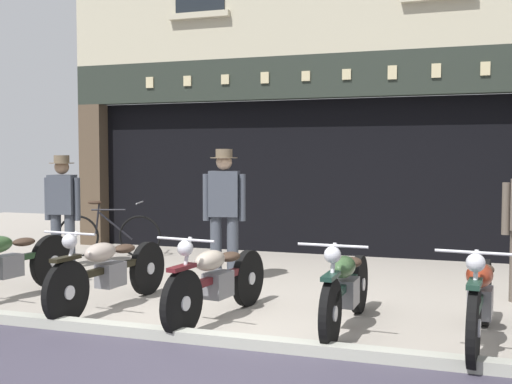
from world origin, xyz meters
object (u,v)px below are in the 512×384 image
object	(u,v)px
motorcycle_center_left	(109,270)
motorcycle_right	(480,297)
motorcycle_center_right	(346,286)
shopkeeper_center	(224,209)
motorcycle_center	(217,279)
motorcycle_left	(6,262)
advert_board_near	(251,156)
leaning_bicycle	(108,234)
salesman_left	(62,205)
advert_board_far	(195,153)

from	to	relation	value
motorcycle_center_left	motorcycle_right	distance (m)	3.80
motorcycle_center_right	shopkeeper_center	xyz separation A→B (m)	(-1.88, 1.63, 0.56)
motorcycle_center_left	motorcycle_center	world-z (taller)	same
motorcycle_left	motorcycle_center_left	distance (m)	1.36
motorcycle_left	motorcycle_center	bearing A→B (deg)	-174.52
advert_board_near	motorcycle_center_right	bearing A→B (deg)	-60.90
motorcycle_center	leaning_bicycle	world-z (taller)	leaning_bicycle
motorcycle_center_left	advert_board_near	world-z (taller)	advert_board_near
motorcycle_left	motorcycle_center_right	world-z (taller)	motorcycle_left
motorcycle_left	motorcycle_center_left	world-z (taller)	motorcycle_left
motorcycle_center_left	motorcycle_center	distance (m)	1.30
motorcycle_center_right	leaning_bicycle	bearing A→B (deg)	-32.58
motorcycle_right	motorcycle_center	bearing A→B (deg)	4.37
salesman_left	shopkeeper_center	world-z (taller)	shopkeeper_center
advert_board_near	advert_board_far	size ratio (longest dim) A/B	1.07
salesman_left	advert_board_near	bearing A→B (deg)	-137.55
motorcycle_center_right	advert_board_far	distance (m)	5.87
salesman_left	leaning_bicycle	world-z (taller)	salesman_left
motorcycle_left	advert_board_far	world-z (taller)	advert_board_far
motorcycle_center_left	advert_board_far	distance (m)	4.76
motorcycle_right	leaning_bicycle	size ratio (longest dim) A/B	1.22
motorcycle_center_left	motorcycle_center_right	distance (m)	2.59
motorcycle_center_left	motorcycle_right	bearing A→B (deg)	-176.86
leaning_bicycle	advert_board_near	bearing A→B (deg)	107.85
motorcycle_right	advert_board_near	size ratio (longest dim) A/B	1.99
motorcycle_center	advert_board_near	distance (m)	4.88
motorcycle_center_right	motorcycle_right	bearing A→B (deg)	175.65
motorcycle_left	advert_board_near	size ratio (longest dim) A/B	2.03
advert_board_far	leaning_bicycle	distance (m)	2.16
motorcycle_center_left	advert_board_far	size ratio (longest dim) A/B	2.17
advert_board_near	leaning_bicycle	bearing A→B (deg)	-144.98
motorcycle_center_right	shopkeeper_center	bearing A→B (deg)	-39.13
motorcycle_center_right	shopkeeper_center	distance (m)	2.55
motorcycle_right	advert_board_far	bearing A→B (deg)	-38.71
motorcycle_center_right	shopkeeper_center	world-z (taller)	shopkeeper_center
salesman_left	motorcycle_right	bearing A→B (deg)	151.98
motorcycle_center	advert_board_near	size ratio (longest dim) A/B	1.89
motorcycle_left	salesman_left	world-z (taller)	salesman_left
motorcycle_center	advert_board_far	bearing A→B (deg)	-55.12
motorcycle_right	advert_board_far	xyz separation A→B (m)	(-4.78, 4.60, 1.28)
motorcycle_left	leaning_bicycle	distance (m)	3.12
motorcycle_center	salesman_left	bearing A→B (deg)	-23.28
motorcycle_left	motorcycle_right	size ratio (longest dim) A/B	1.02
motorcycle_center	advert_board_far	xyz separation A→B (m)	(-2.28, 4.57, 1.29)
motorcycle_left	leaning_bicycle	xyz separation A→B (m)	(-0.55, 3.07, -0.06)
motorcycle_center	motorcycle_center_right	xyz separation A→B (m)	(1.29, 0.09, -0.00)
motorcycle_right	shopkeeper_center	world-z (taller)	shopkeeper_center
shopkeeper_center	advert_board_far	xyz separation A→B (m)	(-1.68, 2.85, 0.73)
motorcycle_right	salesman_left	size ratio (longest dim) A/B	1.21
motorcycle_center	leaning_bicycle	distance (m)	4.50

